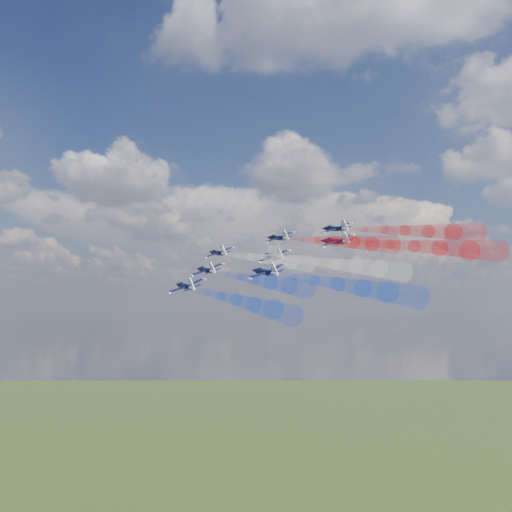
% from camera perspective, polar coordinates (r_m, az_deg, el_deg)
% --- Properties ---
extents(jet_lead, '(16.14, 16.00, 8.31)m').
position_cam_1_polar(jet_lead, '(174.41, -3.74, 0.30)').
color(jet_lead, black).
extents(trail_lead, '(33.95, 33.64, 11.13)m').
position_cam_1_polar(trail_lead, '(150.61, 0.66, -0.24)').
color(trail_lead, white).
extents(jet_inner_left, '(16.14, 16.00, 8.31)m').
position_cam_1_polar(jet_inner_left, '(156.45, -4.90, -1.40)').
color(jet_inner_left, black).
extents(trail_inner_left, '(33.95, 33.64, 11.13)m').
position_cam_1_polar(trail_inner_left, '(132.50, -0.10, -2.32)').
color(trail_inner_left, blue).
extents(jet_inner_right, '(16.14, 16.00, 8.31)m').
position_cam_1_polar(jet_inner_right, '(167.90, 2.19, 1.78)').
color(jet_inner_right, black).
extents(trail_inner_right, '(33.95, 33.64, 11.13)m').
position_cam_1_polar(trail_inner_right, '(145.62, 7.71, 1.44)').
color(trail_inner_right, red).
extents(jet_outer_left, '(16.14, 16.00, 8.31)m').
position_cam_1_polar(jet_outer_left, '(141.80, -6.92, -2.99)').
color(jet_outer_left, black).
extents(trail_outer_left, '(33.95, 33.64, 11.13)m').
position_cam_1_polar(trail_outer_left, '(117.54, -1.93, -4.36)').
color(trail_outer_left, blue).
extents(jet_center_third, '(16.14, 16.00, 8.31)m').
position_cam_1_polar(jet_center_third, '(149.72, 1.60, -0.08)').
color(jet_center_third, black).
extents(trail_center_third, '(33.95, 33.64, 11.13)m').
position_cam_1_polar(trail_center_third, '(127.41, 7.80, -0.79)').
color(trail_center_third, white).
extents(jet_outer_right, '(16.14, 16.00, 8.31)m').
position_cam_1_polar(jet_outer_right, '(160.57, 7.81, 2.67)').
color(jet_outer_right, black).
extents(trail_outer_right, '(33.95, 33.64, 11.13)m').
position_cam_1_polar(trail_outer_right, '(140.02, 14.45, 2.43)').
color(trail_outer_right, red).
extents(jet_rear_left, '(16.14, 16.00, 8.31)m').
position_cam_1_polar(jet_rear_left, '(132.62, 0.93, -1.60)').
color(jet_rear_left, black).
extents(trail_rear_left, '(33.95, 33.64, 11.13)m').
position_cam_1_polar(trail_rear_left, '(110.30, 7.96, -2.72)').
color(trail_rear_left, blue).
extents(jet_rear_right, '(16.14, 16.00, 8.31)m').
position_cam_1_polar(jet_rear_right, '(145.31, 7.82, 1.43)').
color(jet_rear_right, black).
extents(trail_rear_right, '(33.95, 33.64, 11.13)m').
position_cam_1_polar(trail_rear_right, '(124.89, 15.26, 0.95)').
color(trail_rear_right, red).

